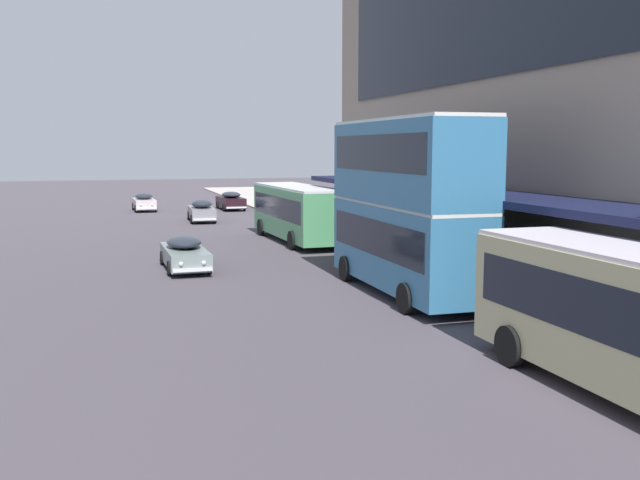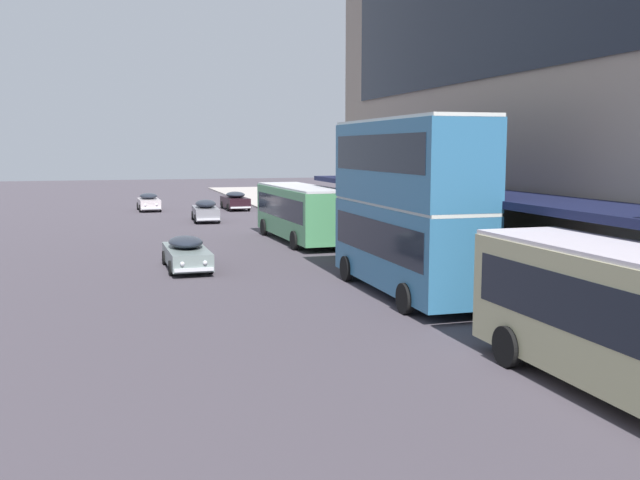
% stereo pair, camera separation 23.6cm
% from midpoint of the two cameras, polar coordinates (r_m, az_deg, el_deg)
% --- Properties ---
extents(transit_bus_kerbside_front, '(3.07, 10.21, 3.13)m').
position_cam_midpoint_polar(transit_bus_kerbside_front, '(40.09, -1.95, 2.44)').
color(transit_bus_kerbside_front, '#4A905C').
rests_on(transit_bus_kerbside_front, ground).
extents(transit_bus_kerbside_rear, '(2.71, 9.19, 6.28)m').
position_cam_midpoint_polar(transit_bus_kerbside_rear, '(25.51, 6.64, 3.12)').
color(transit_bus_kerbside_rear, '#2F6891').
rests_on(transit_bus_kerbside_rear, ground).
extents(sedan_oncoming_rear, '(1.95, 4.87, 1.58)m').
position_cam_midpoint_polar(sedan_oncoming_rear, '(51.93, -9.58, 2.33)').
color(sedan_oncoming_rear, gray).
rests_on(sedan_oncoming_rear, ground).
extents(sedan_lead_mid, '(2.00, 4.86, 1.56)m').
position_cam_midpoint_polar(sedan_lead_mid, '(61.51, -7.26, 3.14)').
color(sedan_lead_mid, black).
rests_on(sedan_lead_mid, ground).
extents(sedan_trailing_mid, '(1.89, 4.30, 1.49)m').
position_cam_midpoint_polar(sedan_trailing_mid, '(61.70, -14.00, 2.96)').
color(sedan_trailing_mid, beige).
rests_on(sedan_trailing_mid, ground).
extents(sedan_far_back, '(1.87, 4.98, 1.42)m').
position_cam_midpoint_polar(sedan_far_back, '(31.58, -10.99, -1.03)').
color(sedan_far_back, slate).
rests_on(sedan_far_back, ground).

